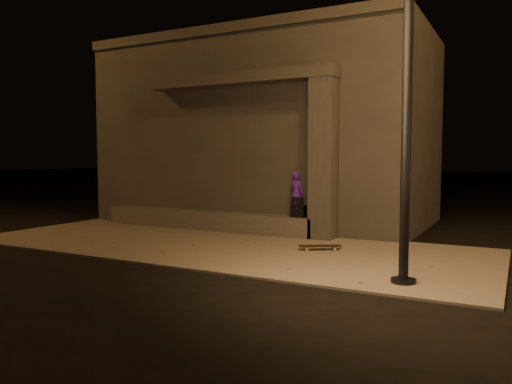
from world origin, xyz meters
The scene contains 9 objects.
ground centered at (0.00, 0.00, 0.00)m, with size 120.00×120.00×0.00m, color black.
sidewalk centered at (0.00, 2.00, 0.02)m, with size 11.00×4.40×0.04m, color slate.
building centered at (-1.00, 6.49, 2.61)m, with size 9.00×5.10×5.22m.
ledge centered at (-1.50, 3.75, 0.27)m, with size 6.00×0.55×0.45m, color #4D4B46.
column centered at (1.70, 3.75, 1.84)m, with size 0.55×0.55×3.60m, color #393734.
canopy centered at (-0.50, 3.80, 3.78)m, with size 5.00×0.70×0.28m, color #393734.
skateboarder centered at (1.04, 3.75, 1.02)m, with size 0.39×0.25×1.06m, color #501CB9.
backpack centered at (1.10, 3.75, 0.65)m, with size 0.34×0.22×0.47m.
skateboard centered at (2.15, 2.37, 0.12)m, with size 0.83×0.61×0.09m.
Camera 1 is at (5.64, -6.87, 1.89)m, focal length 35.00 mm.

